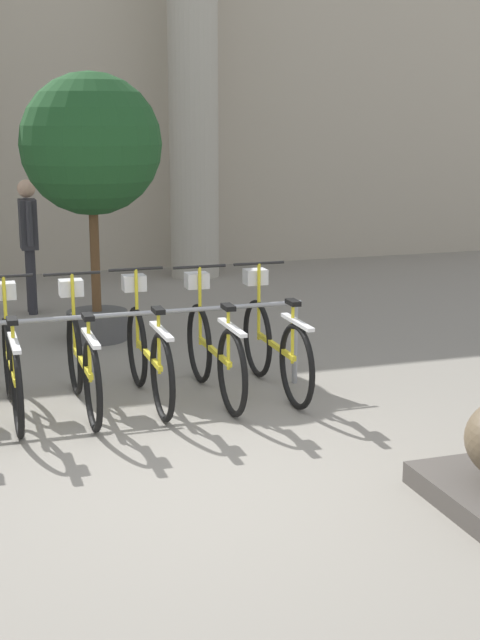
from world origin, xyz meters
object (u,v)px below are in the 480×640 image
Objects in this scene: bicycle_5 at (82,360)px; potted_tree at (91,152)px; bicycle_8 at (275,344)px; person_pedestrian at (29,234)px; bicycle_6 at (148,353)px; bicycle_4 at (11,365)px; bicycle_7 at (214,349)px.

bicycle_5 is 0.60× the size of potted_tree.
bicycle_8 is 4.31m from person_pedestrian.
bicycle_4 is at bearing -179.05° from bicycle_6.
bicycle_4 is 0.57m from bicycle_5.
person_pedestrian is (-0.62, 3.85, 0.55)m from bicycle_6.
potted_tree is (1.06, 2.30, 1.59)m from bicycle_4.
person_pedestrian is at bearing 106.85° from bicycle_7.
bicycle_6 is (1.13, 0.02, 0.00)m from bicycle_4.
bicycle_6 is at bearing -88.31° from potted_tree.
bicycle_7 is 1.05× the size of person_pedestrian.
bicycle_5 is (0.56, -0.04, 0.00)m from bicycle_4.
bicycle_7 is at bearing -179.02° from bicycle_8.
potted_tree is at bearing 65.26° from bicycle_4.
potted_tree is at bearing 105.11° from bicycle_7.
bicycle_5 is at bearing -174.27° from bicycle_6.
bicycle_5 is 1.69m from bicycle_8.
bicycle_8 is (1.13, -0.05, 0.00)m from bicycle_6.
bicycle_4 is 1.69m from bicycle_7.
bicycle_7 is 4.12m from person_pedestrian.
bicycle_4 is 3.95m from person_pedestrian.
bicycle_8 is at bearing 0.37° from bicycle_5.
bicycle_5 is 1.00× the size of bicycle_6.
bicycle_6 is at bearing 0.95° from bicycle_4.
bicycle_8 is at bearing -62.83° from potted_tree.
bicycle_8 is (2.26, -0.03, 0.00)m from bicycle_4.
potted_tree reaches higher than person_pedestrian.
potted_tree is (-0.63, 2.34, 1.59)m from bicycle_7.
bicycle_7 is (1.69, -0.04, 0.00)m from bicycle_4.
person_pedestrian is 0.58× the size of potted_tree.
bicycle_4 is 1.00× the size of bicycle_6.
bicycle_8 is 3.06m from potted_tree.
bicycle_5 is 1.05× the size of person_pedestrian.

